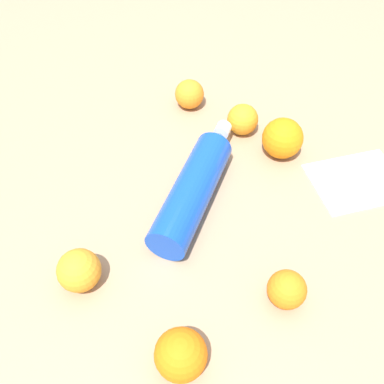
# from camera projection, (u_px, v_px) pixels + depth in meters

# --- Properties ---
(ground_plane) EXTENTS (2.40, 2.40, 0.00)m
(ground_plane) POSITION_uv_depth(u_px,v_px,m) (212.00, 203.00, 0.81)
(ground_plane) COLOR #9E7F60
(water_bottle) EXTENTS (0.32, 0.19, 0.07)m
(water_bottle) POSITION_uv_depth(u_px,v_px,m) (196.00, 183.00, 0.79)
(water_bottle) COLOR blue
(water_bottle) RESTS_ON ground_plane
(orange_0) EXTENTS (0.07, 0.07, 0.07)m
(orange_0) POSITION_uv_depth(u_px,v_px,m) (189.00, 94.00, 0.97)
(orange_0) COLOR orange
(orange_0) RESTS_ON ground_plane
(orange_1) EXTENTS (0.07, 0.07, 0.07)m
(orange_1) POSITION_uv_depth(u_px,v_px,m) (243.00, 119.00, 0.91)
(orange_1) COLOR orange
(orange_1) RESTS_ON ground_plane
(orange_2) EXTENTS (0.07, 0.07, 0.07)m
(orange_2) POSITION_uv_depth(u_px,v_px,m) (79.00, 270.00, 0.67)
(orange_2) COLOR orange
(orange_2) RESTS_ON ground_plane
(orange_3) EXTENTS (0.08, 0.08, 0.08)m
(orange_3) POSITION_uv_depth(u_px,v_px,m) (283.00, 138.00, 0.86)
(orange_3) COLOR orange
(orange_3) RESTS_ON ground_plane
(orange_4) EXTENTS (0.06, 0.06, 0.06)m
(orange_4) POSITION_uv_depth(u_px,v_px,m) (287.00, 289.00, 0.66)
(orange_4) COLOR orange
(orange_4) RESTS_ON ground_plane
(orange_5) EXTENTS (0.07, 0.07, 0.07)m
(orange_5) POSITION_uv_depth(u_px,v_px,m) (181.00, 355.00, 0.59)
(orange_5) COLOR orange
(orange_5) RESTS_ON ground_plane
(folded_napkin) EXTENTS (0.22, 0.21, 0.01)m
(folded_napkin) POSITION_uv_depth(u_px,v_px,m) (357.00, 181.00, 0.84)
(folded_napkin) COLOR white
(folded_napkin) RESTS_ON ground_plane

